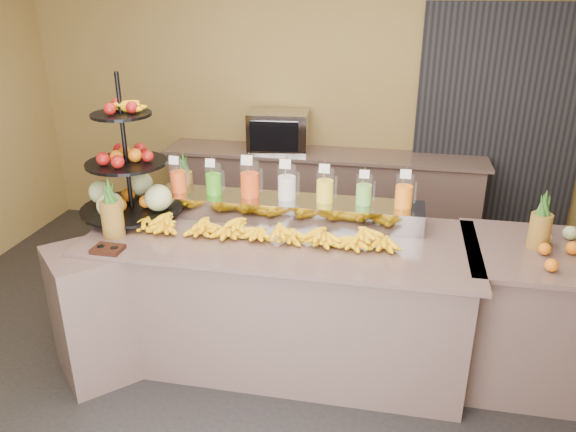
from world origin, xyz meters
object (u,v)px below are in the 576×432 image
(fruit_stand, at_px, (136,182))
(condiment_caddy, at_px, (108,249))
(banana_heap, at_px, (262,228))
(pitcher_tray, at_px, (287,209))
(oven_warmer, at_px, (279,131))
(right_fruit_pile, at_px, (567,248))

(fruit_stand, relative_size, condiment_caddy, 5.51)
(condiment_caddy, bearing_deg, banana_heap, 23.65)
(pitcher_tray, relative_size, fruit_stand, 1.86)
(condiment_caddy, height_order, oven_warmer, oven_warmer)
(fruit_stand, xyz_separation_m, right_fruit_pile, (2.78, -0.12, -0.18))
(fruit_stand, distance_m, oven_warmer, 1.92)
(pitcher_tray, height_order, fruit_stand, fruit_stand)
(right_fruit_pile, bearing_deg, fruit_stand, 177.62)
(pitcher_tray, height_order, oven_warmer, oven_warmer)
(pitcher_tray, xyz_separation_m, banana_heap, (-0.10, -0.32, -0.01))
(banana_heap, bearing_deg, pitcher_tray, 72.79)
(banana_heap, distance_m, oven_warmer, 2.02)
(banana_heap, distance_m, right_fruit_pile, 1.85)
(banana_heap, height_order, oven_warmer, oven_warmer)
(right_fruit_pile, bearing_deg, condiment_caddy, -170.70)
(fruit_stand, bearing_deg, right_fruit_pile, -22.05)
(fruit_stand, relative_size, oven_warmer, 1.75)
(banana_heap, distance_m, fruit_stand, 0.97)
(condiment_caddy, bearing_deg, right_fruit_pile, 9.30)
(banana_heap, bearing_deg, fruit_stand, 169.23)
(oven_warmer, bearing_deg, banana_heap, -85.55)
(banana_heap, bearing_deg, right_fruit_pile, 1.92)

